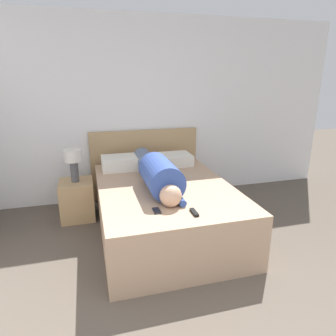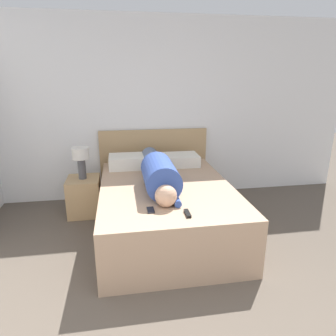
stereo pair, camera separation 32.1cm
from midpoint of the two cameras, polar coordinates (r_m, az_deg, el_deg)
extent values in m
cube|color=white|center=(4.46, 0.44, 10.86)|extent=(5.82, 0.06, 2.60)
cube|color=tan|center=(3.55, 2.21, -7.78)|extent=(1.48, 2.06, 0.59)
cube|color=tan|center=(4.53, -0.65, 0.85)|extent=(1.60, 0.04, 1.03)
cube|color=tan|center=(4.12, -13.51, -5.27)|extent=(0.42, 0.44, 0.50)
cylinder|color=#4C4C51|center=(3.99, -13.90, -0.16)|extent=(0.10, 0.10, 0.27)
cylinder|color=silver|center=(3.94, -14.11, 2.73)|extent=(0.21, 0.21, 0.15)
sphere|color=tan|center=(2.85, 2.84, -5.38)|extent=(0.21, 0.21, 0.21)
cylinder|color=#334C99|center=(3.18, 1.38, -1.47)|extent=(0.36, 0.66, 0.36)
cylinder|color=slate|center=(3.88, -0.60, 1.00)|extent=(0.23, 0.79, 0.23)
cylinder|color=#334C99|center=(2.94, 4.69, -6.17)|extent=(0.07, 0.22, 0.07)
cube|color=silver|center=(4.08, -4.84, 1.25)|extent=(0.59, 0.39, 0.17)
cube|color=silver|center=(4.18, 4.11, 1.54)|extent=(0.56, 0.39, 0.15)
cube|color=black|center=(2.74, 7.12, -8.65)|extent=(0.04, 0.15, 0.02)
cube|color=black|center=(2.79, -0.02, -8.09)|extent=(0.06, 0.13, 0.01)
camera|label=1|loc=(0.16, -87.14, 0.89)|focal=32.00mm
camera|label=2|loc=(0.16, 92.86, -0.89)|focal=32.00mm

